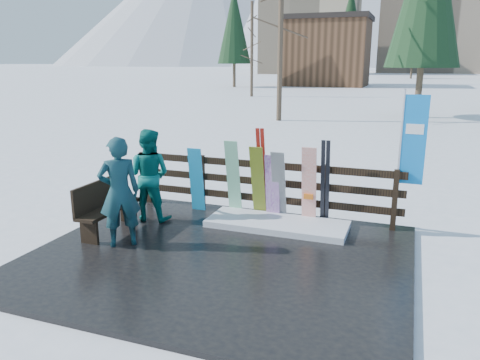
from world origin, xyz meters
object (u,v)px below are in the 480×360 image
at_px(person_back, 149,175).
at_px(snowboard_2, 258,182).
at_px(snowboard_0, 196,180).
at_px(snowboard_1, 233,178).
at_px(snowboard_4, 279,186).
at_px(bench, 106,205).
at_px(rental_flag, 410,145).
at_px(snowboard_5, 309,186).
at_px(person_front, 119,192).
at_px(snowboard_3, 272,187).

bearing_deg(person_back, snowboard_2, -163.14).
distance_m(snowboard_0, snowboard_1, 0.83).
relative_size(snowboard_0, snowboard_2, 0.90).
relative_size(snowboard_4, person_back, 0.79).
height_order(snowboard_2, snowboard_4, snowboard_2).
xyz_separation_m(bench, person_back, (0.39, 0.90, 0.39)).
xyz_separation_m(bench, snowboard_4, (2.80, 1.70, 0.19)).
bearing_deg(snowboard_4, bench, -148.84).
xyz_separation_m(bench, snowboard_1, (1.85, 1.70, 0.26)).
distance_m(snowboard_0, rental_flag, 4.22).
distance_m(bench, snowboard_0, 1.99).
relative_size(snowboard_5, rental_flag, 0.59).
relative_size(bench, person_front, 0.80).
xyz_separation_m(bench, snowboard_2, (2.38, 1.70, 0.22)).
bearing_deg(person_back, snowboard_1, -156.48).
bearing_deg(snowboard_2, snowboard_3, 0.00).
height_order(snowboard_3, snowboard_4, snowboard_4).
height_order(bench, snowboard_5, snowboard_5).
xyz_separation_m(snowboard_0, snowboard_5, (2.36, 0.00, 0.09)).
height_order(snowboard_1, snowboard_2, snowboard_1).
bearing_deg(person_front, snowboard_4, -175.17).
height_order(snowboard_2, rental_flag, rental_flag).
bearing_deg(bench, snowboard_0, 58.66).
bearing_deg(snowboard_3, snowboard_2, 180.00).
distance_m(snowboard_3, rental_flag, 2.66).
xyz_separation_m(snowboard_1, snowboard_2, (0.52, -0.00, -0.04)).
bearing_deg(snowboard_4, snowboard_3, 180.00).
distance_m(snowboard_5, person_front, 3.50).
bearing_deg(snowboard_5, bench, -153.47).
distance_m(snowboard_0, snowboard_5, 2.36).
xyz_separation_m(bench, rental_flag, (5.14, 1.97, 1.09)).
bearing_deg(snowboard_2, rental_flag, 5.58).
height_order(snowboard_1, person_back, person_back).
bearing_deg(snowboard_3, snowboard_0, 180.00).
height_order(rental_flag, person_back, rental_flag).
xyz_separation_m(snowboard_0, snowboard_2, (1.34, 0.00, 0.06)).
height_order(snowboard_1, snowboard_3, snowboard_1).
relative_size(snowboard_4, person_front, 0.76).
xyz_separation_m(snowboard_3, person_front, (-2.04, -2.15, 0.28)).
distance_m(snowboard_1, snowboard_4, 0.95).
distance_m(snowboard_2, person_front, 2.77).
bearing_deg(snowboard_5, snowboard_2, -180.00).
distance_m(snowboard_0, snowboard_2, 1.35).
distance_m(snowboard_1, person_front, 2.48).
bearing_deg(snowboard_4, snowboard_5, 0.00).
bearing_deg(snowboard_0, person_back, -129.24).
xyz_separation_m(rental_flag, person_front, (-4.51, -2.42, -0.67)).
distance_m(bench, snowboard_4, 3.28).
bearing_deg(snowboard_1, snowboard_4, -0.00).
height_order(snowboard_1, snowboard_4, snowboard_1).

